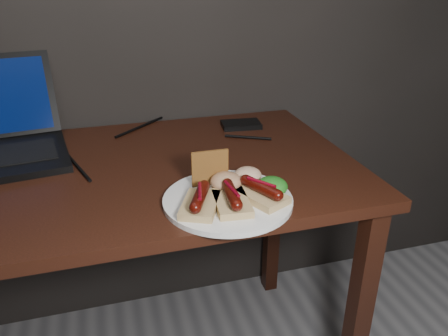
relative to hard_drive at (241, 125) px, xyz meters
name	(u,v)px	position (x,y,z in m)	size (l,w,h in m)	color
desk	(88,204)	(-0.49, -0.22, -0.10)	(1.40, 0.70, 0.75)	#38180E
hard_drive	(241,125)	(0.00, 0.00, 0.00)	(0.12, 0.08, 0.02)	black
desk_cables	(85,150)	(-0.48, -0.07, 0.00)	(1.06, 0.43, 0.01)	black
plate	(228,200)	(-0.18, -0.46, 0.00)	(0.28, 0.28, 0.01)	white
bread_sausage_left	(200,201)	(-0.25, -0.49, 0.02)	(0.11, 0.13, 0.04)	tan
bread_sausage_center	(232,199)	(-0.18, -0.50, 0.02)	(0.08, 0.12, 0.04)	tan
bread_sausage_right	(261,192)	(-0.11, -0.49, 0.02)	(0.11, 0.13, 0.04)	tan
crispbread	(210,168)	(-0.20, -0.39, 0.05)	(0.09, 0.01, 0.09)	#956129
salad_greens	(272,186)	(-0.08, -0.47, 0.02)	(0.07, 0.07, 0.04)	#184F0F
salsa_mound	(226,182)	(-0.17, -0.42, 0.02)	(0.07, 0.07, 0.04)	maroon
coleslaw_mound	(248,175)	(-0.11, -0.40, 0.02)	(0.06, 0.06, 0.04)	beige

